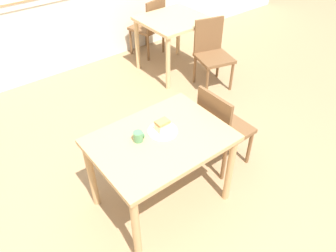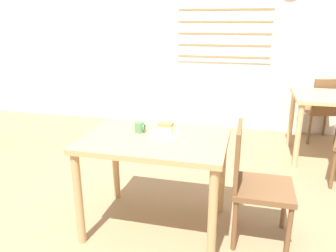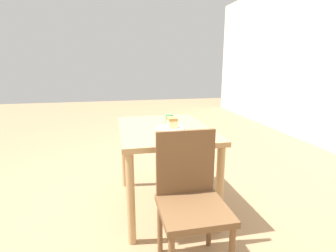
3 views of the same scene
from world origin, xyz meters
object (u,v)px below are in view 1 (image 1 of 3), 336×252
chair_far_corner (212,52)px  coffee_mug (139,136)px  dining_table_near (161,148)px  dining_table_far (174,27)px  plate (163,131)px  chair_near_window (221,127)px  chair_far_opposite (150,25)px  cake_slice (162,125)px

chair_far_corner → coffee_mug: bearing=-133.9°
dining_table_near → dining_table_far: bearing=48.7°
coffee_mug → dining_table_near: bearing=-28.4°
dining_table_near → plate: size_ratio=4.47×
dining_table_near → chair_near_window: (0.72, 0.03, -0.17)m
chair_far_opposite → plate: size_ratio=3.71×
dining_table_far → chair_near_window: size_ratio=0.98×
chair_near_window → cake_slice: chair_near_window is taller
cake_slice → chair_far_corner: bearing=34.2°
dining_table_far → chair_far_corner: bearing=-76.0°
cake_slice → coffee_mug: (-0.21, 0.02, -0.01)m
chair_near_window → chair_far_opposite: (0.88, 2.37, 0.00)m
chair_near_window → chair_far_corner: bearing=-40.8°
dining_table_far → chair_near_window: 1.97m
chair_near_window → dining_table_near: bearing=92.2°
dining_table_far → dining_table_near: bearing=-131.3°
chair_far_opposite → coffee_mug: chair_far_opposite is taller
chair_far_corner → coffee_mug: size_ratio=10.54×
plate → coffee_mug: 0.21m
cake_slice → coffee_mug: 0.21m
dining_table_far → chair_far_corner: (0.15, -0.60, -0.17)m
dining_table_far → cake_slice: (-1.51, -1.74, 0.16)m
chair_far_corner → chair_far_opposite: size_ratio=1.00×
dining_table_near → plate: 0.14m
chair_near_window → cake_slice: bearing=87.4°
cake_slice → plate: bearing=-120.3°
chair_far_opposite → chair_far_corner: bearing=82.5°
dining_table_near → coffee_mug: size_ratio=12.69×
chair_far_corner → cake_slice: bearing=-130.3°
plate → cake_slice: 0.05m
chair_far_corner → chair_far_opposite: (-0.12, 1.21, 0.00)m
dining_table_far → plate: 2.32m
cake_slice → coffee_mug: bearing=174.2°
chair_far_corner → chair_far_opposite: bearing=111.2°
chair_far_opposite → plate: bearing=43.3°
dining_table_near → cake_slice: (0.06, 0.06, 0.17)m
chair_far_corner → plate: size_ratio=3.71×
chair_near_window → chair_far_opposite: same height
coffee_mug → chair_near_window: bearing=-3.4°
dining_table_far → chair_far_corner: size_ratio=0.98×
dining_table_near → dining_table_far: (1.58, 1.79, 0.00)m
dining_table_near → chair_far_corner: 2.10m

